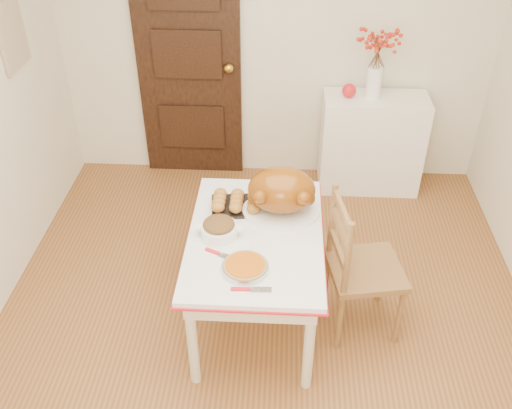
# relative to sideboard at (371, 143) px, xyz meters

# --- Properties ---
(floor) EXTENTS (3.50, 4.00, 0.00)m
(floor) POSITION_rel_sideboard_xyz_m (-0.82, -1.78, -0.42)
(floor) COLOR brown
(floor) RESTS_ON ground
(wall_back) EXTENTS (3.50, 0.00, 2.50)m
(wall_back) POSITION_rel_sideboard_xyz_m (-0.82, 0.22, 0.83)
(wall_back) COLOR beige
(wall_back) RESTS_ON ground
(door_back) EXTENTS (0.85, 0.06, 2.06)m
(door_back) POSITION_rel_sideboard_xyz_m (-1.52, 0.19, 0.61)
(door_back) COLOR black
(door_back) RESTS_ON ground
(photo_board) EXTENTS (0.03, 0.35, 0.45)m
(photo_board) POSITION_rel_sideboard_xyz_m (-2.55, -0.58, 1.08)
(photo_board) COLOR tan
(photo_board) RESTS_ON ground
(sideboard) EXTENTS (0.83, 0.37, 0.83)m
(sideboard) POSITION_rel_sideboard_xyz_m (0.00, 0.00, 0.00)
(sideboard) COLOR white
(sideboard) RESTS_ON floor
(kitchen_table) EXTENTS (0.80, 1.17, 0.70)m
(kitchen_table) POSITION_rel_sideboard_xyz_m (-0.88, -1.61, -0.07)
(kitchen_table) COLOR white
(kitchen_table) RESTS_ON floor
(chair_oak) EXTENTS (0.50, 0.50, 0.98)m
(chair_oak) POSITION_rel_sideboard_xyz_m (-0.21, -1.61, 0.07)
(chair_oak) COLOR brown
(chair_oak) RESTS_ON floor
(berry_vase) EXTENTS (0.28, 0.28, 0.53)m
(berry_vase) POSITION_rel_sideboard_xyz_m (-0.04, 0.00, 0.68)
(berry_vase) COLOR white
(berry_vase) RESTS_ON sideboard
(apple) EXTENTS (0.11, 0.11, 0.11)m
(apple) POSITION_rel_sideboard_xyz_m (-0.23, 0.00, 0.47)
(apple) COLOR red
(apple) RESTS_ON sideboard
(turkey_platter) EXTENTS (0.50, 0.42, 0.30)m
(turkey_platter) POSITION_rel_sideboard_xyz_m (-0.74, -1.38, 0.43)
(turkey_platter) COLOR #7F3B08
(turkey_platter) RESTS_ON kitchen_table
(pumpkin_pie) EXTENTS (0.32, 0.32, 0.05)m
(pumpkin_pie) POSITION_rel_sideboard_xyz_m (-0.92, -1.91, 0.31)
(pumpkin_pie) COLOR #B6530B
(pumpkin_pie) RESTS_ON kitchen_table
(stuffing_dish) EXTENTS (0.30, 0.26, 0.11)m
(stuffing_dish) POSITION_rel_sideboard_xyz_m (-1.09, -1.62, 0.34)
(stuffing_dish) COLOR #543518
(stuffing_dish) RESTS_ON kitchen_table
(rolls_tray) EXTENTS (0.33, 0.28, 0.08)m
(rolls_tray) POSITION_rel_sideboard_xyz_m (-1.01, -1.35, 0.33)
(rolls_tray) COLOR #A67429
(rolls_tray) RESTS_ON kitchen_table
(pie_server) EXTENTS (0.21, 0.07, 0.01)m
(pie_server) POSITION_rel_sideboard_xyz_m (-0.88, -2.07, 0.29)
(pie_server) COLOR silver
(pie_server) RESTS_ON kitchen_table
(carving_knife) EXTENTS (0.26, 0.16, 0.01)m
(carving_knife) POSITION_rel_sideboard_xyz_m (-1.04, -1.81, 0.29)
(carving_knife) COLOR silver
(carving_knife) RESTS_ON kitchen_table
(drinking_glass) EXTENTS (0.08, 0.08, 0.10)m
(drinking_glass) POSITION_rel_sideboard_xyz_m (-0.83, -1.16, 0.34)
(drinking_glass) COLOR white
(drinking_glass) RESTS_ON kitchen_table
(shaker_pair) EXTENTS (0.09, 0.04, 0.08)m
(shaker_pair) POSITION_rel_sideboard_xyz_m (-0.63, -1.18, 0.33)
(shaker_pair) COLOR white
(shaker_pair) RESTS_ON kitchen_table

